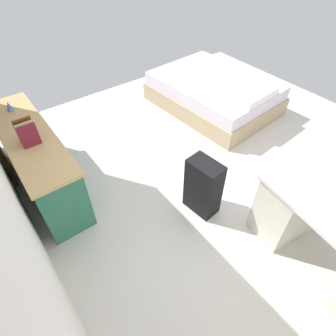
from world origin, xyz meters
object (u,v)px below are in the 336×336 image
(desk, at_px, (334,242))
(bed, at_px, (214,93))
(credenza, at_px, (38,161))
(suitcase_black, at_px, (203,187))
(figurine_small, at_px, (9,106))

(desk, height_order, bed, desk)
(desk, relative_size, credenza, 0.84)
(desk, xyz_separation_m, bed, (2.66, -1.14, -0.15))
(desk, distance_m, bed, 2.90)
(credenza, relative_size, suitcase_black, 2.70)
(suitcase_black, bearing_deg, figurine_small, 26.77)
(desk, distance_m, suitcase_black, 1.27)
(bed, xyz_separation_m, suitcase_black, (-1.47, 1.58, 0.09))
(bed, height_order, figurine_small, figurine_small)
(desk, xyz_separation_m, suitcase_black, (1.19, 0.43, -0.06))
(desk, height_order, credenza, credenza)
(desk, relative_size, figurine_small, 13.79)
(credenza, bearing_deg, figurine_small, 0.16)
(suitcase_black, relative_size, figurine_small, 6.07)
(bed, distance_m, suitcase_black, 2.16)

